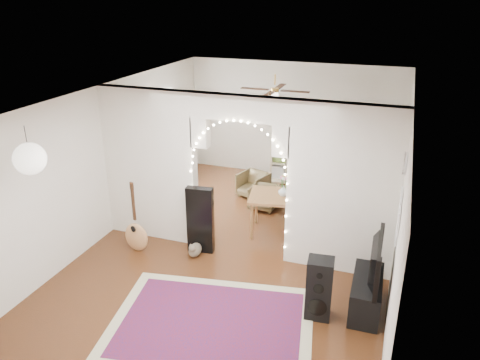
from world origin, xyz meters
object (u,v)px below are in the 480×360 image
(dining_table, at_px, (283,199))
(media_console, at_px, (366,294))
(acoustic_guitar, at_px, (135,226))
(dining_chair_left, at_px, (264,197))
(bookcase, at_px, (305,149))
(floor_speaker, at_px, (319,289))
(dining_chair_right, at_px, (253,184))

(dining_table, bearing_deg, media_console, -56.72)
(acoustic_guitar, xyz_separation_m, dining_chair_left, (1.57, 2.34, -0.23))
(media_console, xyz_separation_m, dining_table, (-1.67, 1.78, 0.43))
(bookcase, height_order, dining_chair_left, bookcase)
(acoustic_guitar, xyz_separation_m, bookcase, (2.01, 4.11, 0.32))
(floor_speaker, height_order, dining_chair_left, floor_speaker)
(acoustic_guitar, xyz_separation_m, media_console, (3.86, -0.34, -0.22))
(bookcase, height_order, dining_table, bookcase)
(acoustic_guitar, xyz_separation_m, dining_table, (2.19, 1.44, 0.21))
(dining_table, relative_size, dining_chair_right, 2.26)
(dining_chair_right, bearing_deg, dining_table, -36.91)
(dining_chair_left, bearing_deg, acoustic_guitar, -119.54)
(dining_table, xyz_separation_m, dining_chair_right, (-1.02, 1.43, -0.42))
(bookcase, bearing_deg, acoustic_guitar, -135.54)
(bookcase, relative_size, dining_table, 1.19)
(acoustic_guitar, relative_size, dining_chair_right, 1.85)
(bookcase, bearing_deg, dining_chair_right, -143.59)
(acoustic_guitar, bearing_deg, dining_chair_left, 76.76)
(media_console, bearing_deg, dining_table, 131.87)
(media_console, relative_size, dining_table, 0.76)
(floor_speaker, xyz_separation_m, dining_table, (-1.07, 2.15, 0.24))
(media_console, distance_m, dining_chair_right, 4.19)
(dining_table, height_order, dining_chair_left, dining_table)
(bookcase, height_order, dining_chair_right, bookcase)
(floor_speaker, height_order, dining_table, floor_speaker)
(dining_chair_right, bearing_deg, floor_speaker, -42.17)
(floor_speaker, height_order, dining_chair_right, floor_speaker)
(media_console, relative_size, bookcase, 0.64)
(dining_table, xyz_separation_m, dining_chair_left, (-0.62, 0.90, -0.44))
(floor_speaker, bearing_deg, dining_chair_left, 113.40)
(floor_speaker, bearing_deg, acoustic_guitar, 162.14)
(floor_speaker, xyz_separation_m, bookcase, (-1.25, 4.82, 0.34))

